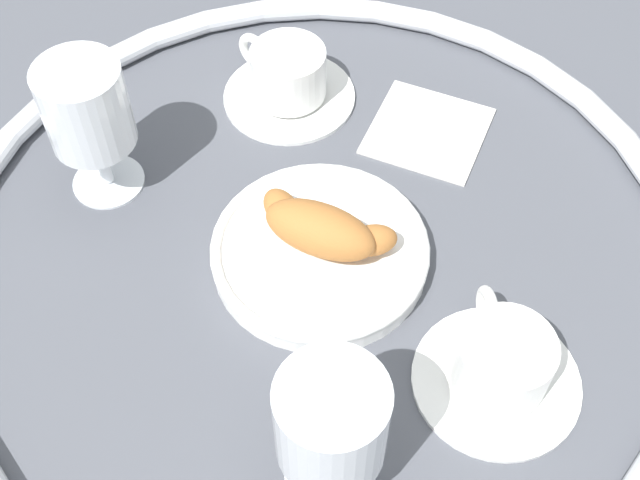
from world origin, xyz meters
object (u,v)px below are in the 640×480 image
pastry_plate (320,252)px  juice_glass_left (331,425)px  coffee_cup_far (288,79)px  juice_glass_right (88,114)px  croissant_large (322,228)px  folded_napkin (428,130)px  coffee_cup_near (501,365)px

pastry_plate → juice_glass_left: bearing=-76.2°
coffee_cup_far → juice_glass_right: 0.21m
coffee_cup_far → juice_glass_left: juice_glass_left is taller
croissant_large → folded_napkin: (0.07, 0.17, -0.04)m
coffee_cup_near → folded_napkin: 0.28m
juice_glass_left → folded_napkin: size_ratio=1.27×
coffee_cup_far → folded_napkin: bearing=-7.6°
pastry_plate → juice_glass_right: size_ratio=1.37×
juice_glass_right → coffee_cup_far: bearing=46.0°
croissant_large → folded_napkin: croissant_large is taller
pastry_plate → coffee_cup_far: 0.21m
coffee_cup_near → juice_glass_right: bearing=160.2°
coffee_cup_near → juice_glass_left: size_ratio=0.97×
croissant_large → coffee_cup_far: croissant_large is taller
croissant_large → juice_glass_left: 0.21m
coffee_cup_far → folded_napkin: size_ratio=1.24×
croissant_large → coffee_cup_far: bearing=111.2°
pastry_plate → juice_glass_right: juice_glass_right is taller
croissant_large → coffee_cup_near: (0.16, -0.09, -0.02)m
juice_glass_right → folded_napkin: juice_glass_right is taller
coffee_cup_near → pastry_plate: bearing=151.5°
coffee_cup_far → coffee_cup_near: bearing=-50.2°
pastry_plate → folded_napkin: size_ratio=1.75×
pastry_plate → folded_napkin: pastry_plate is taller
croissant_large → juice_glass_left: bearing=-76.6°
pastry_plate → juice_glass_left: juice_glass_left is taller
pastry_plate → coffee_cup_far: size_ratio=1.41×
croissant_large → folded_napkin: 0.19m
folded_napkin → coffee_cup_near: bearing=-71.5°
croissant_large → juice_glass_left: size_ratio=0.96×
croissant_large → coffee_cup_near: croissant_large is taller
coffee_cup_near → coffee_cup_far: 0.37m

